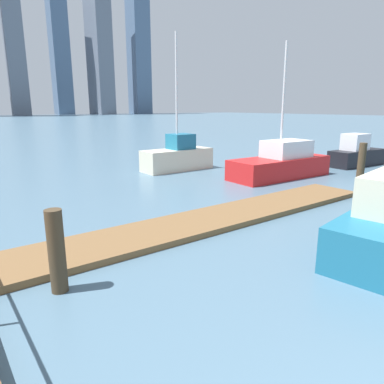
# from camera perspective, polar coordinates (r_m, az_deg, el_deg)

# --- Properties ---
(ground_plane) EXTENTS (300.00, 300.00, 0.00)m
(ground_plane) POSITION_cam_1_polar(r_m,az_deg,el_deg) (20.10, -26.63, 1.76)
(ground_plane) COLOR slate
(floating_dock) EXTENTS (14.22, 2.00, 0.18)m
(floating_dock) POSITION_cam_1_polar(r_m,az_deg,el_deg) (11.38, 2.87, -4.53)
(floating_dock) COLOR brown
(floating_dock) RESTS_ON ground_plane
(dock_piling_0) EXTENTS (0.33, 0.33, 1.72)m
(dock_piling_0) POSITION_cam_1_polar(r_m,az_deg,el_deg) (7.53, -21.01, -8.95)
(dock_piling_0) COLOR #473826
(dock_piling_0) RESTS_ON ground_plane
(dock_piling_2) EXTENTS (0.27, 0.27, 2.33)m
(dock_piling_2) POSITION_cam_1_polar(r_m,az_deg,el_deg) (14.76, 25.49, 2.67)
(dock_piling_2) COLOR #473826
(dock_piling_2) RESTS_ON ground_plane
(moored_boat_0) EXTENTS (5.83, 2.20, 6.74)m
(moored_boat_0) POSITION_cam_1_polar(r_m,az_deg,el_deg) (19.15, 14.17, 4.56)
(moored_boat_0) COLOR red
(moored_boat_0) RESTS_ON ground_plane
(moored_boat_4) EXTENTS (4.16, 1.62, 2.01)m
(moored_boat_4) POSITION_cam_1_polar(r_m,az_deg,el_deg) (24.46, 24.98, 5.55)
(moored_boat_4) COLOR black
(moored_boat_4) RESTS_ON ground_plane
(moored_boat_5) EXTENTS (4.20, 1.56, 7.58)m
(moored_boat_5) POSITION_cam_1_polar(r_m,az_deg,el_deg) (20.73, -2.33, 5.78)
(moored_boat_5) COLOR beige
(moored_boat_5) RESTS_ON ground_plane
(skyline_tower_4) EXTENTS (7.39, 7.84, 59.00)m
(skyline_tower_4) POSITION_cam_1_polar(r_m,az_deg,el_deg) (166.28, -26.85, 21.21)
(skyline_tower_4) COLOR slate
(skyline_tower_4) RESTS_ON ground_plane
(skyline_tower_5) EXTENTS (8.00, 11.41, 51.13)m
(skyline_tower_5) POSITION_cam_1_polar(r_m,az_deg,el_deg) (180.74, -20.52, 19.80)
(skyline_tower_5) COLOR slate
(skyline_tower_5) RESTS_ON ground_plane
(skyline_tower_6) EXTENTS (7.83, 13.81, 64.25)m
(skyline_tower_6) POSITION_cam_1_polar(r_m,az_deg,el_deg) (179.47, -14.81, 22.35)
(skyline_tower_6) COLOR slate
(skyline_tower_6) RESTS_ON ground_plane
(skyline_tower_7) EXTENTS (9.16, 12.93, 58.51)m
(skyline_tower_7) POSITION_cam_1_polar(r_m,az_deg,el_deg) (189.97, -8.61, 21.25)
(skyline_tower_7) COLOR slate
(skyline_tower_7) RESTS_ON ground_plane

